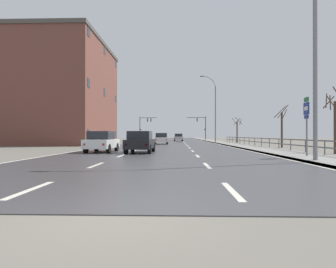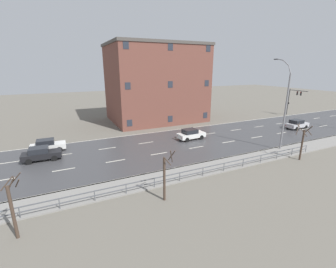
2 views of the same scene
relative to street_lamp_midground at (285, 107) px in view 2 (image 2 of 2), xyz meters
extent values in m
cube|color=#666056|center=(-7.43, 4.19, -5.58)|extent=(160.00, 160.00, 0.12)
cube|color=#3D3D3F|center=(-7.43, 16.19, -5.51)|extent=(14.00, 120.00, 0.02)
cube|color=beige|center=(-9.76, -31.01, -5.50)|extent=(0.16, 2.20, 0.01)
cube|color=beige|center=(-9.76, -25.61, -5.50)|extent=(0.16, 2.20, 0.01)
cube|color=beige|center=(-9.76, -20.21, -5.50)|extent=(0.16, 2.20, 0.01)
cube|color=beige|center=(-9.76, -14.81, -5.50)|extent=(0.16, 2.20, 0.01)
cube|color=beige|center=(-9.76, -9.41, -5.50)|extent=(0.16, 2.20, 0.01)
cube|color=beige|center=(-9.76, -4.01, -5.50)|extent=(0.16, 2.20, 0.01)
cube|color=beige|center=(-9.76, 1.39, -5.50)|extent=(0.16, 2.20, 0.01)
cube|color=beige|center=(-9.76, 6.79, -5.50)|extent=(0.16, 2.20, 0.01)
cube|color=beige|center=(-9.76, 12.19, -5.50)|extent=(0.16, 2.20, 0.01)
cube|color=beige|center=(-9.76, 17.59, -5.50)|extent=(0.16, 2.20, 0.01)
cube|color=beige|center=(-9.76, 22.99, -5.50)|extent=(0.16, 2.20, 0.01)
cube|color=beige|center=(-9.76, 28.39, -5.50)|extent=(0.16, 2.20, 0.01)
cube|color=beige|center=(-5.10, -31.01, -5.50)|extent=(0.16, 2.20, 0.01)
cube|color=beige|center=(-5.10, -25.61, -5.50)|extent=(0.16, 2.20, 0.01)
cube|color=beige|center=(-5.10, -20.21, -5.50)|extent=(0.16, 2.20, 0.01)
cube|color=beige|center=(-5.10, -14.81, -5.50)|extent=(0.16, 2.20, 0.01)
cube|color=beige|center=(-5.10, -9.41, -5.50)|extent=(0.16, 2.20, 0.01)
cube|color=beige|center=(-5.10, -4.01, -5.50)|extent=(0.16, 2.20, 0.01)
cube|color=beige|center=(-5.10, 1.39, -5.50)|extent=(0.16, 2.20, 0.01)
cube|color=beige|center=(-5.10, 6.79, -5.50)|extent=(0.16, 2.20, 0.01)
cube|color=beige|center=(-5.10, 12.19, -5.50)|extent=(0.16, 2.20, 0.01)
cube|color=beige|center=(-5.10, 17.59, -5.50)|extent=(0.16, 2.20, 0.01)
cube|color=beige|center=(-14.28, 16.19, -5.50)|extent=(0.16, 120.00, 0.01)
cube|color=#515459|center=(2.42, -17.22, -4.57)|extent=(0.06, 38.00, 0.08)
cube|color=#515459|center=(2.42, -17.22, -4.97)|extent=(0.06, 38.00, 0.08)
cylinder|color=#515459|center=(2.42, -28.62, -5.02)|extent=(0.07, 0.07, 1.00)
cylinder|color=#515459|center=(2.42, -26.09, -5.02)|extent=(0.07, 0.07, 1.00)
cylinder|color=#515459|center=(2.42, -23.55, -5.02)|extent=(0.07, 0.07, 1.00)
cylinder|color=#515459|center=(2.42, -21.02, -5.02)|extent=(0.07, 0.07, 1.00)
cylinder|color=#515459|center=(2.42, -18.49, -5.02)|extent=(0.07, 0.07, 1.00)
cylinder|color=#515459|center=(2.42, -15.95, -5.02)|extent=(0.07, 0.07, 1.00)
cylinder|color=#515459|center=(2.42, -13.42, -5.02)|extent=(0.07, 0.07, 1.00)
cylinder|color=#515459|center=(2.42, -10.88, -5.02)|extent=(0.07, 0.07, 1.00)
cylinder|color=#515459|center=(2.42, -8.35, -5.02)|extent=(0.07, 0.07, 1.00)
cylinder|color=#515459|center=(2.42, -5.82, -5.02)|extent=(0.07, 0.07, 1.00)
cylinder|color=#515459|center=(2.42, -3.28, -5.02)|extent=(0.07, 0.07, 1.00)
cylinder|color=#515459|center=(2.42, -0.75, -5.02)|extent=(0.07, 0.07, 1.00)
cylinder|color=#515459|center=(2.42, 1.78, -5.02)|extent=(0.07, 0.07, 1.00)
cylinder|color=slate|center=(0.17, 0.00, -0.75)|extent=(0.20, 0.20, 9.55)
cylinder|color=slate|center=(-0.05, 0.00, 4.50)|extent=(0.54, 0.11, 0.99)
cylinder|color=slate|center=(-0.69, 0.00, 5.27)|extent=(0.91, 0.11, 0.69)
cylinder|color=slate|center=(-1.63, 0.00, 5.65)|extent=(1.04, 0.11, 0.29)
cube|color=#333335|center=(-2.14, 0.00, 5.69)|extent=(0.56, 0.24, 0.12)
cylinder|color=#38383A|center=(-15.33, 20.86, -2.66)|extent=(0.18, 0.18, 5.73)
cylinder|color=#38383A|center=(-13.26, 20.86, -0.04)|extent=(4.14, 0.12, 0.12)
cube|color=black|center=(-13.47, 20.86, -0.59)|extent=(0.20, 0.28, 0.80)
sphere|color=red|center=(-13.47, 20.71, -0.33)|extent=(0.14, 0.14, 0.14)
sphere|color=#2D2D2D|center=(-13.47, 20.71, -0.59)|extent=(0.14, 0.14, 0.14)
sphere|color=#2D2D2D|center=(-13.47, 20.71, -0.85)|extent=(0.14, 0.14, 0.14)
cube|color=black|center=(-12.64, 20.86, -0.59)|extent=(0.20, 0.28, 0.80)
sphere|color=red|center=(-12.64, 20.71, -0.33)|extent=(0.14, 0.14, 0.14)
sphere|color=#2D2D2D|center=(-12.64, 20.71, -0.59)|extent=(0.14, 0.14, 0.14)
sphere|color=#2D2D2D|center=(-12.64, 20.71, -0.85)|extent=(0.14, 0.14, 0.14)
cube|color=black|center=(-15.11, 20.81, -2.92)|extent=(0.18, 0.12, 0.32)
cube|color=black|center=(-8.99, -27.70, -4.87)|extent=(1.86, 4.14, 0.64)
cube|color=black|center=(-8.99, -27.94, -4.25)|extent=(1.61, 2.04, 0.60)
cube|color=slate|center=(-8.97, -27.00, -4.27)|extent=(1.41, 0.11, 0.51)
cylinder|color=black|center=(-8.15, -26.44, -5.19)|extent=(0.24, 0.67, 0.66)
cylinder|color=black|center=(-9.76, -26.40, -5.19)|extent=(0.24, 0.67, 0.66)
cylinder|color=black|center=(-8.21, -28.99, -5.19)|extent=(0.24, 0.67, 0.66)
cylinder|color=black|center=(-9.83, -28.95, -5.19)|extent=(0.24, 0.67, 0.66)
cube|color=red|center=(-9.70, -29.71, -4.87)|extent=(0.16, 0.04, 0.14)
cube|color=red|center=(-8.38, -29.74, -4.87)|extent=(0.16, 0.04, 0.14)
cube|color=silver|center=(-8.55, -8.16, -4.87)|extent=(1.98, 4.19, 0.64)
cube|color=black|center=(-8.53, -8.41, -4.25)|extent=(1.67, 2.08, 0.60)
cube|color=slate|center=(-8.58, -7.46, -4.27)|extent=(1.41, 0.16, 0.51)
cylinder|color=black|center=(-7.81, -6.85, -5.19)|extent=(0.26, 0.67, 0.66)
cylinder|color=black|center=(-9.42, -6.93, -5.19)|extent=(0.26, 0.67, 0.66)
cylinder|color=black|center=(-7.67, -9.38, -5.19)|extent=(0.26, 0.67, 0.66)
cylinder|color=black|center=(-9.29, -9.47, -5.19)|extent=(0.26, 0.67, 0.66)
cube|color=red|center=(-9.10, -10.22, -4.87)|extent=(0.16, 0.05, 0.14)
cube|color=red|center=(-7.78, -10.15, -4.87)|extent=(0.16, 0.05, 0.14)
cube|color=#B7B7BC|center=(-6.01, 11.59, -4.87)|extent=(1.88, 4.15, 0.64)
cube|color=black|center=(-6.00, 11.34, -4.25)|extent=(1.62, 2.05, 0.60)
cube|color=slate|center=(-6.03, 12.29, -4.27)|extent=(1.41, 0.12, 0.51)
cylinder|color=black|center=(-5.24, 12.88, -5.19)|extent=(0.24, 0.67, 0.66)
cylinder|color=black|center=(-6.86, 12.84, -5.19)|extent=(0.24, 0.67, 0.66)
cylinder|color=black|center=(-5.16, 10.34, -5.19)|extent=(0.24, 0.67, 0.66)
cylinder|color=black|center=(-6.78, 10.30, -5.19)|extent=(0.24, 0.67, 0.66)
cube|color=red|center=(-6.61, 9.54, -4.87)|extent=(0.16, 0.04, 0.14)
cube|color=red|center=(-5.29, 9.58, -4.87)|extent=(0.16, 0.04, 0.14)
cube|color=silver|center=(-11.96, -27.11, -4.87)|extent=(1.82, 4.13, 0.64)
cube|color=black|center=(-11.96, -27.36, -4.25)|extent=(1.59, 2.02, 0.60)
cube|color=slate|center=(-11.95, -26.41, -4.27)|extent=(1.41, 0.10, 0.51)
cylinder|color=black|center=(-11.13, -25.85, -5.19)|extent=(0.23, 0.66, 0.66)
cylinder|color=black|center=(-12.75, -25.83, -5.19)|extent=(0.23, 0.66, 0.66)
cylinder|color=black|center=(-11.17, -28.39, -5.19)|extent=(0.23, 0.66, 0.66)
cylinder|color=black|center=(-12.79, -28.37, -5.19)|extent=(0.23, 0.66, 0.66)
cube|color=red|center=(-12.65, -29.13, -4.87)|extent=(0.16, 0.04, 0.14)
cube|color=red|center=(-11.33, -29.15, -4.87)|extent=(0.16, 0.04, 0.14)
cube|color=brown|center=(-23.27, -7.63, 1.50)|extent=(13.06, 17.33, 14.04)
cube|color=#4C4742|center=(-23.27, -7.63, 8.77)|extent=(13.33, 17.68, 0.50)
cube|color=#282D38|center=(-16.72, -15.09, -4.12)|extent=(0.04, 0.90, 1.10)
cube|color=#282D38|center=(-16.72, -7.63, -4.12)|extent=(0.04, 0.90, 1.10)
cube|color=#282D38|center=(-16.72, -0.16, -4.12)|extent=(0.04, 0.90, 1.10)
cube|color=#282D38|center=(-16.72, -15.09, 1.90)|extent=(0.04, 0.90, 1.10)
cube|color=#282D38|center=(-16.72, -7.63, 1.90)|extent=(0.04, 0.90, 1.10)
cube|color=#282D38|center=(-16.72, -0.16, 1.90)|extent=(0.04, 0.90, 1.10)
cube|color=#282D38|center=(-16.72, -15.09, 7.92)|extent=(0.04, 0.90, 1.10)
cube|color=#282D38|center=(-16.72, -7.63, 7.92)|extent=(0.04, 0.90, 1.10)
cube|color=#282D38|center=(-16.72, -0.16, 7.92)|extent=(0.04, 0.90, 1.10)
cylinder|color=#423328|center=(4.45, -28.55, -3.72)|extent=(0.20, 0.20, 3.60)
cylinder|color=#423328|center=(4.10, -28.62, -1.91)|extent=(0.18, 0.77, 0.83)
cylinder|color=#423328|center=(4.27, -28.06, -1.93)|extent=(1.02, 0.48, 0.93)
cylinder|color=#423328|center=(4.19, -28.42, -2.00)|extent=(0.32, 0.60, 1.09)
cylinder|color=#423328|center=(4.02, -28.25, -1.83)|extent=(0.60, 0.96, 1.15)
cylinder|color=#423328|center=(4.51, -18.47, -3.70)|extent=(0.20, 0.20, 3.64)
cylinder|color=#423328|center=(4.80, -18.01, -1.75)|extent=(0.97, 0.67, 1.41)
cylinder|color=#423328|center=(4.53, -17.86, -1.80)|extent=(1.28, 0.10, 1.26)
cylinder|color=#423328|center=(4.84, -18.38, -2.04)|extent=(0.24, 0.72, 0.91)
cylinder|color=#423328|center=(3.60, -0.92, -3.74)|extent=(0.20, 0.20, 3.57)
cylinder|color=#423328|center=(4.14, -0.87, -2.10)|extent=(0.15, 1.14, 0.87)
cylinder|color=#423328|center=(3.73, -0.43, -1.95)|extent=(1.04, 0.35, 1.09)
cylinder|color=#423328|center=(3.77, -0.48, -1.88)|extent=(0.92, 0.44, 0.98)
cylinder|color=#423328|center=(3.71, -1.52, -1.88)|extent=(1.24, 0.31, 1.21)
cylinder|color=#423328|center=(3.05, -1.28, -1.92)|extent=(0.65, 1.20, 1.16)
camera|label=1|loc=(-6.35, -48.36, -4.22)|focal=30.57mm
camera|label=2|loc=(19.37, -25.21, 4.76)|focal=24.63mm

